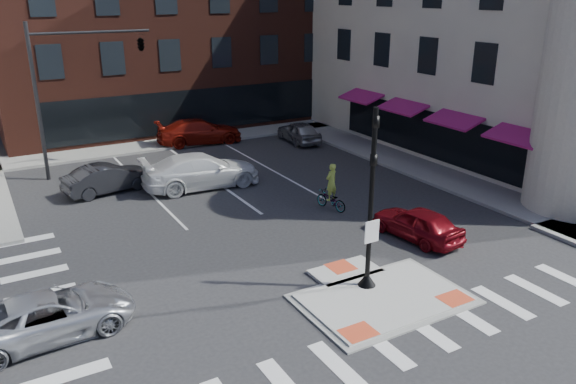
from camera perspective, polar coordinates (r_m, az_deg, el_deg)
ground at (r=18.93m, az=8.72°, el=-10.13°), size 120.00×120.00×0.00m
refuge_island at (r=18.73m, az=9.22°, el=-10.32°), size 5.40×4.65×0.13m
sidewalk_e at (r=32.47m, az=12.85°, el=2.60°), size 3.00×24.00×0.15m
sidewalk_n at (r=38.34m, az=-8.32°, el=5.49°), size 26.00×3.00×0.15m
building_n at (r=46.68m, az=-13.62°, el=17.27°), size 24.40×18.40×15.50m
building_e at (r=40.17m, az=24.15°, el=16.21°), size 21.90×23.90×17.70m
building_far_left at (r=65.14m, az=-24.84°, el=14.12°), size 10.00×12.00×10.00m
building_far_right at (r=69.54m, az=-14.10°, el=16.36°), size 12.00×12.00×12.00m
signal_pole at (r=18.17m, az=8.33°, el=-3.14°), size 0.60×0.60×5.98m
mast_arm_signal at (r=31.62m, az=-17.29°, el=13.14°), size 6.10×2.24×8.00m
silver_suv at (r=17.71m, az=-22.99°, el=-11.39°), size 4.88×2.51×1.32m
red_sedan at (r=22.92m, az=12.99°, el=-3.10°), size 2.05×4.05×1.32m
white_pickup at (r=28.55m, az=-8.80°, el=2.15°), size 6.05×2.81×1.71m
bg_car_dark at (r=28.92m, az=-17.80°, el=1.34°), size 4.48×2.23×1.41m
bg_car_silver at (r=36.93m, az=1.12°, el=6.14°), size 1.97×4.19×1.39m
bg_car_red at (r=37.03m, az=-8.99°, el=6.09°), size 5.70×2.89×1.59m
cyclist at (r=25.37m, az=4.39°, el=-0.22°), size 0.99×1.80×2.16m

